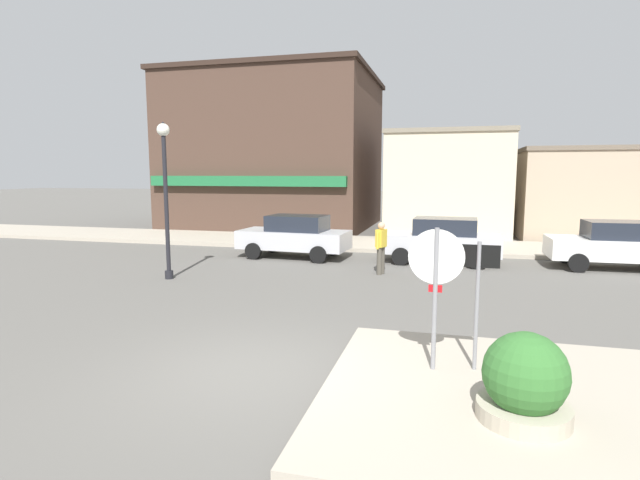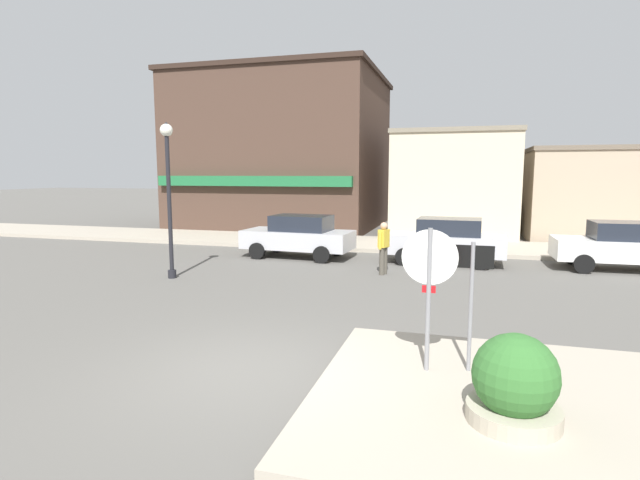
{
  "view_description": "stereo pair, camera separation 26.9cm",
  "coord_description": "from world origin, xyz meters",
  "px_view_note": "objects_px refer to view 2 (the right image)",
  "views": [
    {
      "loc": [
        3.0,
        -6.94,
        3.09
      ],
      "look_at": [
        -0.02,
        4.5,
        1.5
      ],
      "focal_mm": 28.0,
      "sensor_mm": 36.0,
      "label": 1
    },
    {
      "loc": [
        3.26,
        -6.87,
        3.09
      ],
      "look_at": [
        -0.02,
        4.5,
        1.5
      ],
      "focal_mm": 28.0,
      "sensor_mm": 36.0,
      "label": 2
    }
  ],
  "objects_px": {
    "parked_car_third": "(623,245)",
    "pedestrian_crossing_near": "(384,247)",
    "parked_car_nearest": "(299,236)",
    "one_way_sign": "(471,294)",
    "parked_car_second": "(446,240)",
    "stop_sign": "(429,281)",
    "planter": "(515,389)",
    "lamp_post": "(168,178)"
  },
  "relations": [
    {
      "from": "parked_car_third",
      "to": "pedestrian_crossing_near",
      "type": "height_order",
      "value": "pedestrian_crossing_near"
    },
    {
      "from": "parked_car_nearest",
      "to": "pedestrian_crossing_near",
      "type": "xyz_separation_m",
      "value": [
        3.48,
        -2.26,
        0.06
      ]
    },
    {
      "from": "pedestrian_crossing_near",
      "to": "one_way_sign",
      "type": "bearing_deg",
      "value": -71.83
    },
    {
      "from": "parked_car_nearest",
      "to": "pedestrian_crossing_near",
      "type": "relative_size",
      "value": 2.55
    },
    {
      "from": "one_way_sign",
      "to": "parked_car_second",
      "type": "bearing_deg",
      "value": 94.04
    },
    {
      "from": "stop_sign",
      "to": "planter",
      "type": "bearing_deg",
      "value": -50.25
    },
    {
      "from": "one_way_sign",
      "to": "pedestrian_crossing_near",
      "type": "relative_size",
      "value": 1.3
    },
    {
      "from": "lamp_post",
      "to": "pedestrian_crossing_near",
      "type": "distance_m",
      "value": 6.69
    },
    {
      "from": "pedestrian_crossing_near",
      "to": "parked_car_second",
      "type": "bearing_deg",
      "value": 54.84
    },
    {
      "from": "lamp_post",
      "to": "parked_car_nearest",
      "type": "bearing_deg",
      "value": 61.41
    },
    {
      "from": "parked_car_third",
      "to": "pedestrian_crossing_near",
      "type": "distance_m",
      "value": 7.71
    },
    {
      "from": "lamp_post",
      "to": "parked_car_nearest",
      "type": "xyz_separation_m",
      "value": [
        2.46,
        4.51,
        -2.15
      ]
    },
    {
      "from": "pedestrian_crossing_near",
      "to": "parked_car_nearest",
      "type": "bearing_deg",
      "value": 147.07
    },
    {
      "from": "parked_car_second",
      "to": "parked_car_nearest",
      "type": "bearing_deg",
      "value": -177.45
    },
    {
      "from": "lamp_post",
      "to": "stop_sign",
      "type": "bearing_deg",
      "value": -34.63
    },
    {
      "from": "stop_sign",
      "to": "parked_car_second",
      "type": "relative_size",
      "value": 0.57
    },
    {
      "from": "stop_sign",
      "to": "one_way_sign",
      "type": "bearing_deg",
      "value": 13.25
    },
    {
      "from": "parked_car_third",
      "to": "lamp_post",
      "type": "bearing_deg",
      "value": -159.23
    },
    {
      "from": "parked_car_nearest",
      "to": "parked_car_third",
      "type": "height_order",
      "value": "same"
    },
    {
      "from": "one_way_sign",
      "to": "pedestrian_crossing_near",
      "type": "xyz_separation_m",
      "value": [
        -2.46,
        7.49,
        -0.46
      ]
    },
    {
      "from": "parked_car_second",
      "to": "pedestrian_crossing_near",
      "type": "xyz_separation_m",
      "value": [
        -1.75,
        -2.49,
        0.06
      ]
    },
    {
      "from": "planter",
      "to": "lamp_post",
      "type": "relative_size",
      "value": 0.27
    },
    {
      "from": "parked_car_nearest",
      "to": "parked_car_second",
      "type": "xyz_separation_m",
      "value": [
        5.24,
        0.23,
        0.0
      ]
    },
    {
      "from": "stop_sign",
      "to": "parked_car_nearest",
      "type": "distance_m",
      "value": 11.26
    },
    {
      "from": "stop_sign",
      "to": "lamp_post",
      "type": "bearing_deg",
      "value": 145.37
    },
    {
      "from": "lamp_post",
      "to": "parked_car_second",
      "type": "relative_size",
      "value": 1.12
    },
    {
      "from": "stop_sign",
      "to": "parked_car_third",
      "type": "bearing_deg",
      "value": 62.66
    },
    {
      "from": "parked_car_nearest",
      "to": "stop_sign",
      "type": "bearing_deg",
      "value": -61.65
    },
    {
      "from": "one_way_sign",
      "to": "parked_car_third",
      "type": "xyz_separation_m",
      "value": [
        4.75,
        10.22,
        -0.52
      ]
    },
    {
      "from": "parked_car_third",
      "to": "pedestrian_crossing_near",
      "type": "relative_size",
      "value": 2.5
    },
    {
      "from": "planter",
      "to": "parked_car_second",
      "type": "height_order",
      "value": "parked_car_second"
    },
    {
      "from": "stop_sign",
      "to": "planter",
      "type": "height_order",
      "value": "stop_sign"
    },
    {
      "from": "stop_sign",
      "to": "parked_car_third",
      "type": "height_order",
      "value": "stop_sign"
    },
    {
      "from": "parked_car_second",
      "to": "one_way_sign",
      "type": "bearing_deg",
      "value": -85.96
    },
    {
      "from": "lamp_post",
      "to": "parked_car_second",
      "type": "xyz_separation_m",
      "value": [
        7.69,
        4.74,
        -2.15
      ]
    },
    {
      "from": "stop_sign",
      "to": "pedestrian_crossing_near",
      "type": "height_order",
      "value": "stop_sign"
    },
    {
      "from": "planter",
      "to": "pedestrian_crossing_near",
      "type": "xyz_separation_m",
      "value": [
        -2.96,
        8.96,
        0.31
      ]
    },
    {
      "from": "parked_car_third",
      "to": "planter",
      "type": "bearing_deg",
      "value": -109.97
    },
    {
      "from": "planter",
      "to": "parked_car_nearest",
      "type": "bearing_deg",
      "value": 119.86
    },
    {
      "from": "planter",
      "to": "parked_car_third",
      "type": "distance_m",
      "value": 12.45
    },
    {
      "from": "parked_car_third",
      "to": "stop_sign",
      "type": "bearing_deg",
      "value": -117.34
    },
    {
      "from": "parked_car_nearest",
      "to": "parked_car_second",
      "type": "relative_size",
      "value": 1.01
    }
  ]
}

